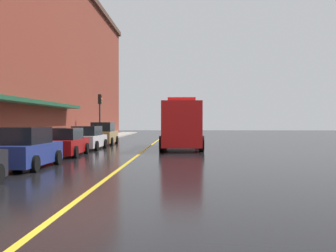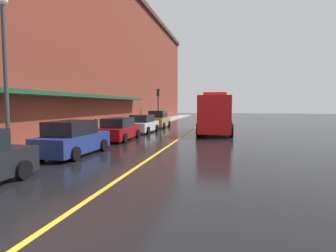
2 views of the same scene
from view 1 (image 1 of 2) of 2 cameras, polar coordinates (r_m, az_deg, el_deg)
name	(u,v)px [view 1 (image 1 of 2)]	position (r m, az deg, el deg)	size (l,w,h in m)	color
ground_plane	(151,145)	(33.30, -2.31, -2.64)	(112.00, 112.00, 0.00)	black
sidewalk_left	(74,144)	(34.33, -12.69, -2.43)	(2.40, 70.00, 0.15)	#9E9B93
lane_center_stripe	(151,145)	(33.30, -2.31, -2.63)	(0.16, 70.00, 0.01)	gold
parked_car_1	(25,149)	(17.88, -18.99, -2.98)	(2.04, 4.41, 1.68)	navy
parked_car_2	(65,143)	(23.57, -13.90, -2.24)	(2.09, 4.72, 1.54)	maroon
parked_car_3	(88,138)	(28.80, -10.91, -1.68)	(2.06, 4.23, 1.58)	silver
parked_car_4	(103,134)	(34.66, -8.82, -1.11)	(2.02, 4.51, 1.83)	#A5844C
fire_truck	(181,125)	(29.26, 1.81, 0.08)	(2.89, 9.27, 3.39)	red
parking_meter_0	(35,137)	(23.37, -17.67, -1.46)	(0.14, 0.18, 1.33)	#4C4C51
traffic_light_near	(100,108)	(39.74, -9.30, 2.44)	(0.38, 0.36, 4.30)	#232326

